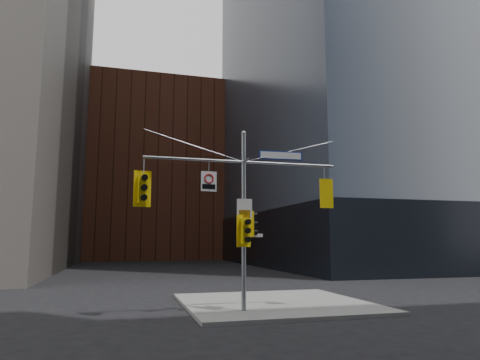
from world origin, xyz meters
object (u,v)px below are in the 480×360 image
traffic_light_east_arm (325,194)px  street_sign_blade (281,156)px  regulatory_sign_arm (209,181)px  traffic_light_pole_side (251,224)px  signal_assembly (244,201)px  traffic_light_west_arm (143,188)px  traffic_light_pole_front (246,231)px

traffic_light_east_arm → street_sign_blade: bearing=3.4°
regulatory_sign_arm → traffic_light_east_arm: bearing=-5.4°
traffic_light_east_arm → traffic_light_pole_side: 3.51m
street_sign_blade → regulatory_sign_arm: street_sign_blade is taller
signal_assembly → regulatory_sign_arm: size_ratio=10.07×
traffic_light_pole_side → signal_assembly: bearing=96.2°
signal_assembly → street_sign_blade: bearing=0.1°
street_sign_blade → regulatory_sign_arm: 3.26m
traffic_light_west_arm → regulatory_sign_arm: (2.52, -0.03, 0.38)m
traffic_light_west_arm → regulatory_sign_arm: regulatory_sign_arm is taller
regulatory_sign_arm → traffic_light_pole_side: bearing=-4.9°
traffic_light_pole_front → regulatory_sign_arm: (-1.43, 0.25, 1.96)m
traffic_light_east_arm → traffic_light_pole_side: size_ratio=1.21×
traffic_light_west_arm → street_sign_blade: (5.56, -0.01, 1.55)m
traffic_light_pole_side → regulatory_sign_arm: 2.43m
signal_assembly → regulatory_sign_arm: bearing=-179.2°
regulatory_sign_arm → traffic_light_pole_front: bearing=-15.5°
signal_assembly → street_sign_blade: size_ratio=4.28×
traffic_light_pole_side → traffic_light_pole_front: bearing=135.5°
signal_assembly → traffic_light_west_arm: 3.97m
signal_assembly → traffic_light_west_arm: (-3.95, 0.01, 0.38)m
traffic_light_pole_front → regulatory_sign_arm: size_ratio=1.58×
traffic_light_west_arm → traffic_light_pole_side: traffic_light_west_arm is taller
signal_assembly → regulatory_sign_arm: (-1.43, -0.02, 0.76)m
street_sign_blade → regulatory_sign_arm: size_ratio=2.35×
traffic_light_pole_front → traffic_light_east_arm: bearing=-7.7°
street_sign_blade → traffic_light_west_arm: bearing=-177.1°
traffic_light_pole_front → street_sign_blade: 3.54m
traffic_light_west_arm → traffic_light_pole_front: bearing=-11.7°
signal_assembly → street_sign_blade: 2.52m
traffic_light_pole_front → regulatory_sign_arm: bearing=158.3°
traffic_light_east_arm → street_sign_blade: street_sign_blade is taller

